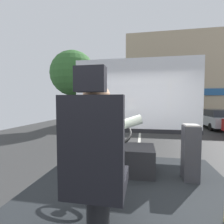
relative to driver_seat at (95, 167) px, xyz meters
name	(u,v)px	position (x,y,z in m)	size (l,w,h in m)	color
ground	(140,132)	(0.23, 9.32, -1.38)	(18.00, 44.00, 0.06)	#2E2E2E
driver_seat	(95,167)	(0.00, 0.00, 0.00)	(0.48, 0.48, 1.34)	black
bus_driver	(99,141)	(0.00, 0.12, 0.18)	(0.75, 0.57, 0.76)	#282833
steering_console	(118,158)	(0.00, 1.30, -0.36)	(1.10, 0.98, 0.82)	black
fare_box	(190,152)	(1.03, 1.20, -0.19)	(0.21, 0.24, 0.78)	#333338
windshield_panel	(136,104)	(0.23, 2.14, 0.47)	(2.50, 0.08, 1.48)	silver
street_tree	(73,74)	(-4.18, 9.42, 2.37)	(2.96, 2.96, 5.22)	#4C3828
shop_building	(188,80)	(5.07, 17.86, 2.83)	(12.68, 5.37, 8.37)	tan
parked_car_silver	(217,119)	(5.51, 11.67, -0.66)	(1.76, 4.06, 1.34)	silver
parked_car_black	(193,113)	(5.66, 17.95, -0.65)	(1.81, 4.28, 1.36)	black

